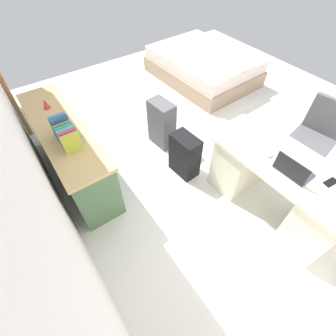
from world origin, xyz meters
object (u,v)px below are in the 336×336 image
Objects in this scene: bed at (203,66)px; computer_mouse at (270,154)px; desk at (277,186)px; laptop at (293,170)px; suitcase_black at (185,155)px; credenza at (70,151)px; cell_phone_near_laptop at (331,182)px; suitcase_spare_grey at (162,124)px; office_chair at (312,142)px; figurine_small at (46,104)px.

computer_mouse is (-2.48, 1.35, 0.52)m from bed.
laptop is (-0.08, 0.09, 0.40)m from desk.
suitcase_black is (-1.67, 1.74, 0.04)m from bed.
credenza is 18.00× the size of computer_mouse.
cell_phone_near_laptop is (-0.53, -0.17, -0.01)m from computer_mouse.
suitcase_spare_grey is 6.71× the size of computer_mouse.
office_chair is at bearing -48.32° from cell_phone_near_laptop.
desk is 0.81× the size of credenza.
cell_phone_near_laptop is (-2.11, -1.70, 0.36)m from credenza.
desk reaches higher than suitcase_black.
cell_phone_near_laptop reaches higher than suitcase_black.
laptop is 0.34m from cell_phone_near_laptop.
suitcase_black is at bearing 166.77° from suitcase_spare_grey.
desk is 4.60× the size of laptop.
desk is 0.51m from cell_phone_near_laptop.
bed is 2.87m from computer_mouse.
laptop is at bearing -146.13° from figurine_small.
office_chair reaches higher than cell_phone_near_laptop.
cell_phone_near_laptop is (-1.34, -0.56, 0.46)m from suitcase_black.
suitcase_spare_grey is 1.77m from laptop.
suitcase_spare_grey is at bearing 9.47° from laptop.
computer_mouse is (0.26, -0.03, -0.03)m from laptop.
suitcase_black is 1.52m from cell_phone_near_laptop.
office_chair is 2.96× the size of laptop.
suitcase_spare_grey reaches higher than bed.
office_chair is at bearing -122.70° from credenza.
office_chair is 1.89m from suitcase_spare_grey.
bed is (2.66, -1.29, -0.15)m from desk.
bed is 2.99m from figurine_small.
computer_mouse is (-1.58, -1.53, 0.37)m from credenza.
figurine_small is (0.40, 0.00, 0.44)m from credenza.
laptop is 2.89× the size of figurine_small.
suitcase_black is 0.62m from suitcase_spare_grey.
computer_mouse reaches higher than suitcase_spare_grey.
figurine_small is (2.16, 1.60, 0.44)m from desk.
desk is 1.09m from suitcase_black.
computer_mouse reaches higher than suitcase_black.
suitcase_spare_grey is 2.06m from cell_phone_near_laptop.
desk reaches higher than bed.
suitcase_spare_grey is 1.52m from computer_mouse.
desk is at bearing -143.50° from figurine_small.
office_chair is at bearing -144.80° from suitcase_spare_grey.
office_chair reaches higher than bed.
cell_phone_near_laptop is at bearing 158.50° from bed.
desk is 1.56× the size of office_chair.
figurine_small is (-0.50, 2.88, 0.59)m from bed.
credenza is 5.66× the size of laptop.
office_chair is 1.06m from laptop.
office_chair reaches higher than suitcase_black.
cell_phone_near_laptop is 1.24× the size of figurine_small.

